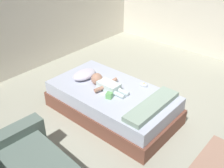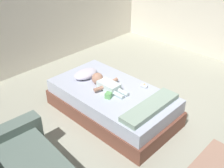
{
  "view_description": "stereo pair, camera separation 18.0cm",
  "coord_description": "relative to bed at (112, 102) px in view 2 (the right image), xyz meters",
  "views": [
    {
      "loc": [
        -2.79,
        -1.61,
        2.63
      ],
      "look_at": [
        -0.21,
        0.64,
        0.57
      ],
      "focal_mm": 42.24,
      "sensor_mm": 36.0,
      "label": 1
    },
    {
      "loc": [
        -2.67,
        -1.75,
        2.63
      ],
      "look_at": [
        -0.21,
        0.64,
        0.57
      ],
      "focal_mm": 42.24,
      "sensor_mm": 36.0,
      "label": 2
    }
  ],
  "objects": [
    {
      "name": "toothbrush",
      "position": [
        0.16,
        0.17,
        0.25
      ],
      "size": [
        0.08,
        0.16,
        0.02
      ],
      "color": "#3996F2",
      "rests_on": "bed"
    },
    {
      "name": "bed",
      "position": [
        0.0,
        0.0,
        0.0
      ],
      "size": [
        1.11,
        2.04,
        0.47
      ],
      "color": "brown",
      "rests_on": "ground_plane"
    },
    {
      "name": "blanket",
      "position": [
        -0.0,
        -0.73,
        0.27
      ],
      "size": [
        1.0,
        0.27,
        0.08
      ],
      "color": "#95AD9B",
      "rests_on": "bed"
    },
    {
      "name": "baby_bottle",
      "position": [
        0.39,
        -0.32,
        0.27
      ],
      "size": [
        0.07,
        0.12,
        0.07
      ],
      "color": "white",
      "rests_on": "bed"
    },
    {
      "name": "pillow",
      "position": [
        -0.02,
        0.59,
        0.3
      ],
      "size": [
        0.44,
        0.28,
        0.13
      ],
      "color": "silver",
      "rests_on": "bed"
    },
    {
      "name": "baby",
      "position": [
        -0.03,
        0.12,
        0.31
      ],
      "size": [
        0.48,
        0.69,
        0.18
      ],
      "color": "white",
      "rests_on": "bed"
    },
    {
      "name": "toy_block",
      "position": [
        -0.2,
        -0.12,
        0.28
      ],
      "size": [
        0.11,
        0.11,
        0.09
      ],
      "color": "#6EBA69",
      "rests_on": "bed"
    },
    {
      "name": "ground_plane",
      "position": [
        0.21,
        -0.64,
        -0.23
      ],
      "size": [
        8.0,
        8.0,
        0.0
      ],
      "primitive_type": "plane",
      "color": "#ACAC98"
    }
  ]
}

